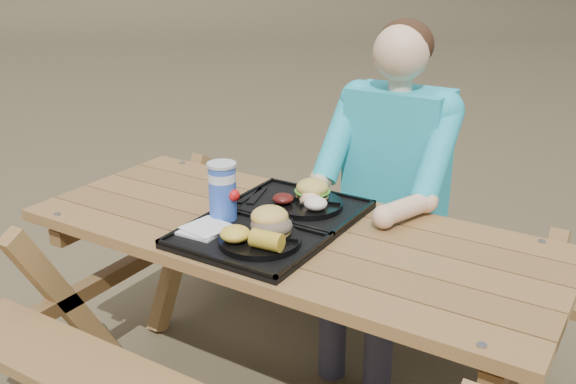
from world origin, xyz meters
The scene contains 17 objects.
picnic_table centered at (0.00, 0.00, 0.38)m, with size 1.80×1.49×0.75m, color #999999, non-canonical shape.
tray_near centered at (-0.05, -0.18, 0.76)m, with size 0.45×0.35×0.02m, color black.
tray_far centered at (-0.05, 0.14, 0.76)m, with size 0.45×0.35×0.02m, color black.
plate_near centered at (0.01, -0.18, 0.78)m, with size 0.26×0.26×0.02m, color black.
plate_far centered at (-0.02, 0.15, 0.78)m, with size 0.26×0.26×0.02m, color black.
napkin_stack centered at (-0.20, -0.20, 0.78)m, with size 0.14×0.14×0.02m, color silver.
soda_cup centered at (-0.21, -0.08, 0.86)m, with size 0.09×0.09×0.19m, color #1842B8.
condiment_bbq centered at (-0.04, -0.05, 0.79)m, with size 0.06×0.06×0.03m, color black.
condiment_mustard centered at (0.02, -0.05, 0.79)m, with size 0.05×0.05×0.03m, color gold.
sandwich centered at (0.02, -0.13, 0.86)m, with size 0.13×0.13×0.13m, color #E1B24F, non-canonical shape.
mac_cheese centered at (-0.04, -0.24, 0.81)m, with size 0.09×0.09×0.05m, color yellow.
corn_cob centered at (0.07, -0.24, 0.82)m, with size 0.10×0.10×0.06m, color gold, non-canonical shape.
cutlery_far centered at (-0.22, 0.14, 0.77)m, with size 0.03×0.17×0.01m, color black.
burger centered at (-0.02, 0.20, 0.84)m, with size 0.12×0.12×0.11m, color gold, non-canonical shape.
baked_beans centered at (-0.08, 0.10, 0.81)m, with size 0.08×0.08×0.03m, color #501210.
potato_salad centered at (0.05, 0.11, 0.81)m, with size 0.08×0.08×0.04m, color white.
diner centered at (0.14, 0.58, 0.64)m, with size 0.48×0.84×1.28m, color #1CC1C5, non-canonical shape.
Camera 1 is at (1.04, -1.67, 1.64)m, focal length 40.00 mm.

